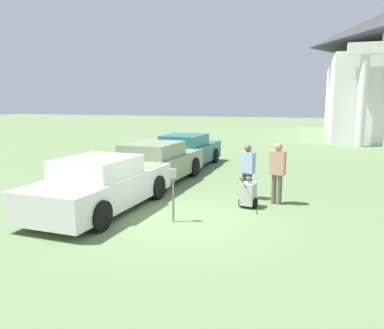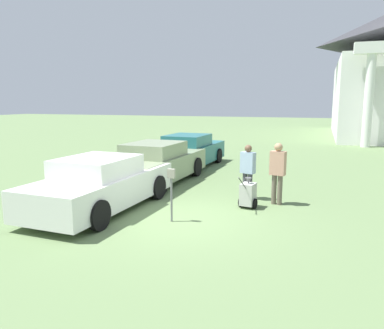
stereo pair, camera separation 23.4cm
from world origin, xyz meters
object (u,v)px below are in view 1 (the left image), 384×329
(parked_car_white, at_px, (102,185))
(person_supervisor, at_px, (277,169))
(parked_car_sage, at_px, (155,164))
(parking_meter, at_px, (173,185))
(equipment_cart, at_px, (248,194))
(person_worker, at_px, (247,168))
(parked_car_teal, at_px, (186,152))

(parked_car_white, relative_size, person_supervisor, 2.78)
(parked_car_white, distance_m, parked_car_sage, 3.57)
(parking_meter, relative_size, equipment_cart, 1.30)
(equipment_cart, bearing_deg, person_worker, 110.45)
(parked_car_white, height_order, person_supervisor, person_supervisor)
(parked_car_sage, xyz_separation_m, person_supervisor, (4.43, -1.54, 0.31))
(parked_car_white, xyz_separation_m, parking_meter, (2.19, -0.37, 0.23))
(parked_car_teal, distance_m, person_worker, 5.89)
(parking_meter, bearing_deg, person_supervisor, 46.95)
(parked_car_sage, height_order, parking_meter, parked_car_sage)
(parking_meter, relative_size, person_supervisor, 0.74)
(parked_car_sage, bearing_deg, parked_car_white, -87.57)
(parked_car_white, bearing_deg, person_worker, 35.85)
(parked_car_white, distance_m, parked_car_teal, 7.04)
(parked_car_white, relative_size, person_worker, 2.99)
(parked_car_white, relative_size, equipment_cart, 4.87)
(parked_car_teal, distance_m, parking_meter, 7.73)
(parked_car_teal, bearing_deg, equipment_cart, -54.04)
(parked_car_teal, bearing_deg, parked_car_white, -87.57)
(person_supervisor, bearing_deg, person_worker, -4.79)
(parked_car_teal, height_order, equipment_cart, parked_car_teal)
(parked_car_teal, height_order, person_worker, person_worker)
(parked_car_white, xyz_separation_m, parked_car_teal, (0.00, 7.04, -0.00))
(parked_car_teal, height_order, person_supervisor, person_supervisor)
(parked_car_teal, bearing_deg, person_supervisor, -46.07)
(person_worker, bearing_deg, person_supervisor, -179.80)
(person_supervisor, height_order, equipment_cart, person_supervisor)
(parked_car_teal, relative_size, equipment_cart, 4.88)
(parked_car_sage, relative_size, person_worker, 3.14)
(parking_meter, bearing_deg, equipment_cart, 49.52)
(parked_car_white, xyz_separation_m, person_supervisor, (4.43, 2.03, 0.32))
(parked_car_sage, height_order, parked_car_teal, parked_car_sage)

